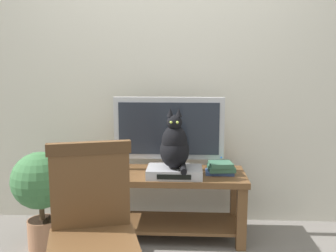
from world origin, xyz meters
The scene contains 8 objects.
back_wall centered at (0.00, 0.89, 1.40)m, with size 7.00×0.12×2.80m, color beige.
tv_stand centered at (0.06, 0.49, 0.34)m, with size 1.16×0.48×0.51m.
tv centered at (0.06, 0.57, 0.81)m, with size 0.84×0.20×0.57m.
media_box centered at (0.11, 0.39, 0.54)m, with size 0.40×0.25×0.07m.
cat centered at (0.11, 0.37, 0.74)m, with size 0.21×0.33×0.44m.
wooden_chair centered at (-0.25, -0.60, 0.56)m, with size 0.50×0.50×0.94m.
book_stack centered at (0.45, 0.48, 0.55)m, with size 0.22×0.20×0.09m.
potted_plant centered at (-0.84, 0.25, 0.45)m, with size 0.40×0.40×0.71m.
Camera 1 is at (0.20, -2.26, 1.30)m, focal length 40.24 mm.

